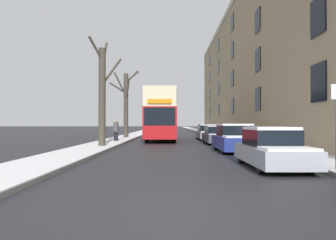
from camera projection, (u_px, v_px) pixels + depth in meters
ground_plane at (205, 212)px, 5.08m from camera, size 320.00×320.00×0.00m
sidewalk_left at (147, 131)px, 58.11m from camera, size 2.38×130.00×0.16m
sidewalk_right at (200, 131)px, 58.04m from camera, size 2.38×130.00×0.16m
terrace_facade_right at (273, 67)px, 33.12m from camera, size 9.10×54.57×15.51m
bare_tree_left_0 at (103, 94)px, 18.27m from camera, size 1.59×2.75×6.84m
bare_tree_left_1 at (126, 102)px, 29.54m from camera, size 2.80×3.82×7.22m
double_decker_bus at (162, 113)px, 26.86m from camera, size 2.56×10.36×4.31m
parked_car_0 at (272, 149)px, 10.16m from camera, size 1.70×3.97×1.39m
parked_car_1 at (235, 139)px, 15.94m from camera, size 1.89×4.19×1.49m
parked_car_2 at (216, 135)px, 22.30m from camera, size 1.73×4.43×1.33m
parked_car_3 at (207, 133)px, 27.97m from camera, size 1.72×4.52×1.42m
pedestrian_left_sidewalk at (116, 130)px, 23.28m from camera, size 0.40×0.40×1.83m
street_sign_post at (336, 122)px, 8.71m from camera, size 0.32×0.07×2.68m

